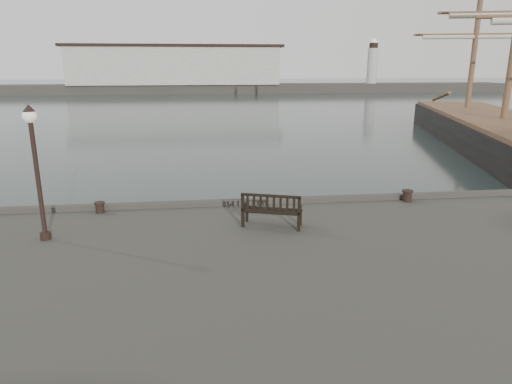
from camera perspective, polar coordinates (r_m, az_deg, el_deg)
ground at (r=17.04m, az=3.17°, el=-6.25°), size 400.00×400.00×0.00m
breakwater at (r=107.59m, az=-8.13°, el=14.42°), size 140.00×9.50×12.20m
bench at (r=13.92m, az=1.98°, el=-3.03°), size 1.91×1.17×1.04m
bollard_left at (r=16.11m, az=-18.94°, el=-1.84°), size 0.46×0.46×0.37m
bollard_right at (r=17.37m, az=18.38°, el=-0.45°), size 0.51×0.51×0.42m
lamp_post at (r=13.71m, az=-25.92°, el=4.16°), size 0.38×0.38×3.79m
tall_ship_main at (r=39.97m, az=28.22°, el=5.65°), size 16.25×35.27×26.03m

